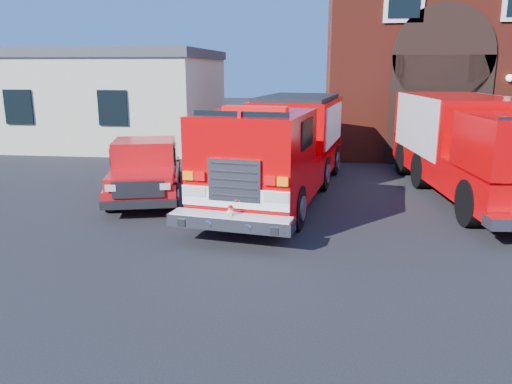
# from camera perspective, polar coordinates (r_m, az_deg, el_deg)

# --- Properties ---
(ground) EXTENTS (100.00, 100.00, 0.00)m
(ground) POSITION_cam_1_polar(r_m,az_deg,el_deg) (10.83, 0.79, -5.14)
(ground) COLOR black
(ground) RESTS_ON ground
(parking_stripe_mid) EXTENTS (0.12, 3.00, 0.01)m
(parking_stripe_mid) POSITION_cam_1_polar(r_m,az_deg,el_deg) (15.57, 27.09, -0.73)
(parking_stripe_mid) COLOR yellow
(parking_stripe_mid) RESTS_ON ground
(parking_stripe_far) EXTENTS (0.12, 3.00, 0.01)m
(parking_stripe_far) POSITION_cam_1_polar(r_m,az_deg,el_deg) (18.34, 24.01, 1.64)
(parking_stripe_far) COLOR yellow
(parking_stripe_far) RESTS_ON ground
(fire_station) EXTENTS (15.20, 10.20, 8.45)m
(fire_station) POSITION_cam_1_polar(r_m,az_deg,el_deg) (25.42, 25.99, 14.25)
(fire_station) COLOR maroon
(fire_station) RESTS_ON ground
(side_building) EXTENTS (10.20, 8.20, 4.35)m
(side_building) POSITION_cam_1_polar(r_m,az_deg,el_deg) (25.31, -16.76, 10.40)
(side_building) COLOR beige
(side_building) RESTS_ON ground
(fire_engine) EXTENTS (3.82, 9.12, 2.72)m
(fire_engine) POSITION_cam_1_polar(r_m,az_deg,el_deg) (14.04, 2.99, 5.23)
(fire_engine) COLOR black
(fire_engine) RESTS_ON ground
(pickup_truck) EXTENTS (2.98, 5.27, 1.63)m
(pickup_truck) POSITION_cam_1_polar(r_m,az_deg,el_deg) (14.48, -12.42, 2.61)
(pickup_truck) COLOR black
(pickup_truck) RESTS_ON ground
(secondary_truck) EXTENTS (3.41, 8.65, 2.74)m
(secondary_truck) POSITION_cam_1_polar(r_m,az_deg,el_deg) (15.24, 23.60, 5.07)
(secondary_truck) COLOR black
(secondary_truck) RESTS_ON ground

